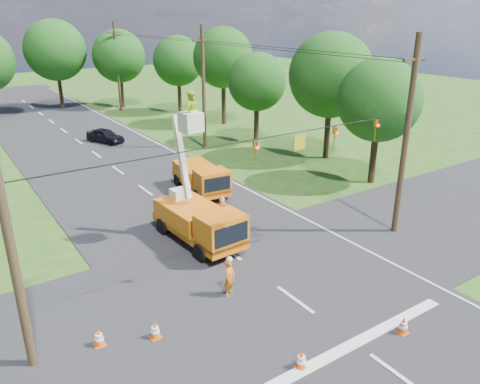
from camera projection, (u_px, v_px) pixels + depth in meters
ground at (118, 171)px, 34.25m from camera, size 140.00×140.00×0.00m
road_main at (118, 171)px, 34.25m from camera, size 12.00×100.00×0.06m
road_cross at (265, 279)px, 20.30m from camera, size 56.00×10.00×0.07m
stop_bar at (355, 344)px, 16.27m from camera, size 9.00×0.45×0.02m
edge_line at (186, 158)px, 37.17m from camera, size 0.12×90.00×0.02m
bucket_truck at (199, 213)px, 22.96m from camera, size 2.56×5.86×7.51m
second_truck at (201, 177)px, 29.70m from camera, size 2.60×5.49×1.98m
ground_worker at (230, 278)px, 18.82m from camera, size 0.71×0.66×1.63m
distant_car at (105, 136)px, 41.57m from camera, size 2.89×3.99×1.26m
traffic_cone_0 at (301, 359)px, 15.04m from camera, size 0.38×0.38×0.71m
traffic_cone_1 at (403, 325)px, 16.69m from camera, size 0.38×0.38×0.71m
traffic_cone_2 at (233, 219)px, 25.32m from camera, size 0.38×0.38×0.71m
traffic_cone_3 at (222, 199)px, 28.12m from camera, size 0.38×0.38×0.71m
traffic_cone_4 at (155, 330)px, 16.44m from camera, size 0.38×0.38×0.71m
traffic_cone_5 at (99, 337)px, 16.05m from camera, size 0.38×0.38×0.71m
traffic_cone_7 at (181, 174)px, 32.49m from camera, size 0.38×0.38×0.71m
pole_right_near at (406, 137)px, 22.91m from camera, size 1.80×0.30×10.00m
pole_right_mid at (203, 87)px, 38.42m from camera, size 1.80×0.30×10.00m
pole_right_far at (117, 66)px, 53.92m from camera, size 1.80×0.30×10.00m
pole_left at (10, 241)px, 13.74m from camera, size 0.30×0.30×9.00m
signal_span at (311, 140)px, 19.36m from camera, size 18.00×0.29×1.07m
tree_right_a at (379, 100)px, 30.00m from camera, size 5.40×5.40×8.28m
tree_right_b at (331, 75)px, 35.13m from camera, size 6.40×6.40×9.65m
tree_right_c at (257, 82)px, 40.02m from camera, size 5.00×5.00×7.83m
tree_right_d at (223, 58)px, 46.57m from camera, size 6.00×6.00×9.70m
tree_right_e at (178, 61)px, 52.56m from camera, size 5.60×5.60×8.63m
tree_far_b at (55, 50)px, 54.33m from camera, size 7.00×7.00×10.32m
tree_far_c at (119, 56)px, 55.65m from camera, size 6.20×6.20×9.18m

